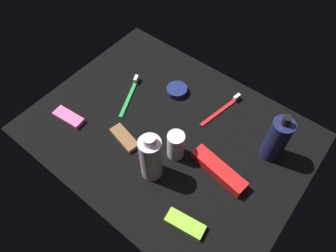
{
  "coord_description": "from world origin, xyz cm",
  "views": [
    {
      "loc": [
        33.84,
        -42.49,
        80.49
      ],
      "look_at": [
        0.0,
        0.0,
        3.0
      ],
      "focal_mm": 33.14,
      "sensor_mm": 36.0,
      "label": 1
    }
  ],
  "objects_px": {
    "deodorant_stick": "(176,145)",
    "toothpaste_box_red": "(219,170)",
    "bodywash_bottle": "(151,158)",
    "snack_bar_pink": "(69,117)",
    "cream_tin_left": "(177,90)",
    "toothbrush_green": "(130,93)",
    "toothbrush_red": "(223,108)",
    "lotion_bottle": "(277,139)",
    "snack_bar_brown": "(124,138)",
    "snack_bar_lime": "(185,224)"
  },
  "relations": [
    {
      "from": "bodywash_bottle",
      "to": "toothbrush_red",
      "type": "height_order",
      "value": "bodywash_bottle"
    },
    {
      "from": "toothbrush_red",
      "to": "snack_bar_brown",
      "type": "relative_size",
      "value": 1.72
    },
    {
      "from": "lotion_bottle",
      "to": "cream_tin_left",
      "type": "distance_m",
      "value": 0.37
    },
    {
      "from": "deodorant_stick",
      "to": "snack_bar_lime",
      "type": "distance_m",
      "value": 0.22
    },
    {
      "from": "snack_bar_brown",
      "to": "snack_bar_pink",
      "type": "relative_size",
      "value": 1.0
    },
    {
      "from": "lotion_bottle",
      "to": "cream_tin_left",
      "type": "height_order",
      "value": "lotion_bottle"
    },
    {
      "from": "toothpaste_box_red",
      "to": "snack_bar_pink",
      "type": "height_order",
      "value": "toothpaste_box_red"
    },
    {
      "from": "toothbrush_red",
      "to": "snack_bar_pink",
      "type": "relative_size",
      "value": 1.72
    },
    {
      "from": "snack_bar_pink",
      "to": "deodorant_stick",
      "type": "bearing_deg",
      "value": 12.08
    },
    {
      "from": "toothbrush_red",
      "to": "snack_bar_pink",
      "type": "bearing_deg",
      "value": -137.14
    },
    {
      "from": "deodorant_stick",
      "to": "toothpaste_box_red",
      "type": "xyz_separation_m",
      "value": [
        0.13,
        0.03,
        -0.03
      ]
    },
    {
      "from": "snack_bar_lime",
      "to": "toothbrush_red",
      "type": "bearing_deg",
      "value": 99.9
    },
    {
      "from": "deodorant_stick",
      "to": "snack_bar_pink",
      "type": "distance_m",
      "value": 0.37
    },
    {
      "from": "lotion_bottle",
      "to": "toothbrush_red",
      "type": "height_order",
      "value": "lotion_bottle"
    },
    {
      "from": "toothbrush_green",
      "to": "toothpaste_box_red",
      "type": "distance_m",
      "value": 0.4
    },
    {
      "from": "bodywash_bottle",
      "to": "snack_bar_lime",
      "type": "distance_m",
      "value": 0.19
    },
    {
      "from": "lotion_bottle",
      "to": "snack_bar_pink",
      "type": "xyz_separation_m",
      "value": [
        -0.57,
        -0.29,
        -0.07
      ]
    },
    {
      "from": "snack_bar_brown",
      "to": "snack_bar_pink",
      "type": "distance_m",
      "value": 0.2
    },
    {
      "from": "bodywash_bottle",
      "to": "toothpaste_box_red",
      "type": "height_order",
      "value": "bodywash_bottle"
    },
    {
      "from": "snack_bar_lime",
      "to": "snack_bar_brown",
      "type": "bearing_deg",
      "value": 153.86
    },
    {
      "from": "toothbrush_red",
      "to": "cream_tin_left",
      "type": "bearing_deg",
      "value": -167.81
    },
    {
      "from": "lotion_bottle",
      "to": "snack_bar_lime",
      "type": "height_order",
      "value": "lotion_bottle"
    },
    {
      "from": "toothpaste_box_red",
      "to": "cream_tin_left",
      "type": "distance_m",
      "value": 0.33
    },
    {
      "from": "bodywash_bottle",
      "to": "snack_bar_lime",
      "type": "height_order",
      "value": "bodywash_bottle"
    },
    {
      "from": "toothpaste_box_red",
      "to": "toothbrush_green",
      "type": "bearing_deg",
      "value": 179.16
    },
    {
      "from": "bodywash_bottle",
      "to": "cream_tin_left",
      "type": "bearing_deg",
      "value": 114.42
    },
    {
      "from": "lotion_bottle",
      "to": "toothpaste_box_red",
      "type": "height_order",
      "value": "lotion_bottle"
    },
    {
      "from": "deodorant_stick",
      "to": "snack_bar_pink",
      "type": "relative_size",
      "value": 0.92
    },
    {
      "from": "deodorant_stick",
      "to": "snack_bar_pink",
      "type": "bearing_deg",
      "value": -162.34
    },
    {
      "from": "snack_bar_lime",
      "to": "toothpaste_box_red",
      "type": "bearing_deg",
      "value": 86.09
    },
    {
      "from": "toothbrush_green",
      "to": "snack_bar_pink",
      "type": "xyz_separation_m",
      "value": [
        -0.09,
        -0.2,
        0.0
      ]
    },
    {
      "from": "bodywash_bottle",
      "to": "snack_bar_pink",
      "type": "relative_size",
      "value": 1.73
    },
    {
      "from": "toothpaste_box_red",
      "to": "toothbrush_red",
      "type": "bearing_deg",
      "value": 127.13
    },
    {
      "from": "lotion_bottle",
      "to": "deodorant_stick",
      "type": "distance_m",
      "value": 0.28
    },
    {
      "from": "snack_bar_pink",
      "to": "snack_bar_lime",
      "type": "relative_size",
      "value": 1.0
    },
    {
      "from": "cream_tin_left",
      "to": "toothpaste_box_red",
      "type": "bearing_deg",
      "value": -31.15
    },
    {
      "from": "bodywash_bottle",
      "to": "toothbrush_red",
      "type": "relative_size",
      "value": 1.0
    },
    {
      "from": "snack_bar_brown",
      "to": "cream_tin_left",
      "type": "xyz_separation_m",
      "value": [
        0.01,
        0.25,
        0.0
      ]
    },
    {
      "from": "deodorant_stick",
      "to": "snack_bar_lime",
      "type": "xyz_separation_m",
      "value": [
        0.15,
        -0.15,
        -0.04
      ]
    },
    {
      "from": "deodorant_stick",
      "to": "snack_bar_pink",
      "type": "height_order",
      "value": "deodorant_stick"
    },
    {
      "from": "deodorant_stick",
      "to": "toothbrush_green",
      "type": "relative_size",
      "value": 0.56
    },
    {
      "from": "lotion_bottle",
      "to": "bodywash_bottle",
      "type": "xyz_separation_m",
      "value": [
        -0.23,
        -0.26,
        0.0
      ]
    },
    {
      "from": "toothpaste_box_red",
      "to": "cream_tin_left",
      "type": "height_order",
      "value": "toothpaste_box_red"
    },
    {
      "from": "cream_tin_left",
      "to": "snack_bar_pink",
      "type": "bearing_deg",
      "value": -123.57
    },
    {
      "from": "lotion_bottle",
      "to": "toothbrush_red",
      "type": "relative_size",
      "value": 1.01
    },
    {
      "from": "bodywash_bottle",
      "to": "toothbrush_green",
      "type": "bearing_deg",
      "value": 144.3
    },
    {
      "from": "toothbrush_red",
      "to": "snack_bar_lime",
      "type": "relative_size",
      "value": 1.72
    },
    {
      "from": "bodywash_bottle",
      "to": "snack_bar_pink",
      "type": "bearing_deg",
      "value": -176.25
    },
    {
      "from": "lotion_bottle",
      "to": "toothbrush_green",
      "type": "bearing_deg",
      "value": -169.64
    },
    {
      "from": "snack_bar_pink",
      "to": "bodywash_bottle",
      "type": "bearing_deg",
      "value": -1.83
    }
  ]
}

